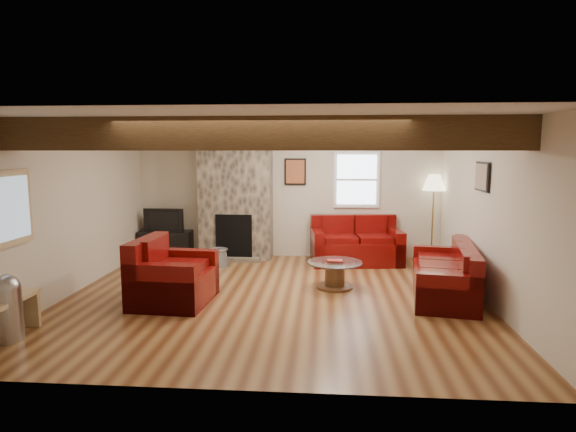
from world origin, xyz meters
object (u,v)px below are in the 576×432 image
object	(u,v)px
loveseat	(356,240)
coffee_table	(335,275)
sofa_three	(444,270)
television	(165,220)
floor_lamp	(434,187)
tv_cabinet	(166,244)
armchair_red	(174,271)

from	to	relation	value
loveseat	coffee_table	xyz separation A→B (m)	(-0.43, -1.69, -0.23)
loveseat	sofa_three	bearing A→B (deg)	-66.17
television	floor_lamp	xyz separation A→B (m)	(5.24, 0.02, 0.67)
sofa_three	tv_cabinet	bearing A→B (deg)	-105.59
tv_cabinet	armchair_red	bearing A→B (deg)	-69.36
loveseat	television	size ratio (longest dim) A/B	2.07
sofa_three	floor_lamp	bearing A→B (deg)	-178.82
television	floor_lamp	size ratio (longest dim) A/B	0.48
armchair_red	floor_lamp	xyz separation A→B (m)	(4.16, 2.89, 0.96)
television	floor_lamp	bearing A→B (deg)	0.22
loveseat	tv_cabinet	size ratio (longest dim) A/B	1.60
coffee_table	television	world-z (taller)	television
tv_cabinet	television	size ratio (longest dim) A/B	1.29
sofa_three	armchair_red	world-z (taller)	armchair_red
sofa_three	loveseat	world-z (taller)	loveseat
loveseat	armchair_red	bearing A→B (deg)	-142.73
sofa_three	coffee_table	bearing A→B (deg)	-90.87
tv_cabinet	floor_lamp	bearing A→B (deg)	0.22
television	loveseat	bearing A→B (deg)	-4.55
sofa_three	floor_lamp	world-z (taller)	floor_lamp
armchair_red	floor_lamp	size ratio (longest dim) A/B	0.68
sofa_three	floor_lamp	distance (m)	2.53
armchair_red	television	world-z (taller)	television
tv_cabinet	floor_lamp	distance (m)	5.37
sofa_three	tv_cabinet	size ratio (longest dim) A/B	1.91
sofa_three	tv_cabinet	world-z (taller)	sofa_three
coffee_table	sofa_three	bearing A→B (deg)	-10.02
television	coffee_table	bearing A→B (deg)	-30.73
sofa_three	armchair_red	xyz separation A→B (m)	(-3.84, -0.61, 0.07)
loveseat	floor_lamp	size ratio (longest dim) A/B	1.00
coffee_table	tv_cabinet	bearing A→B (deg)	149.27
sofa_three	tv_cabinet	xyz separation A→B (m)	(-4.92, 2.27, -0.12)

